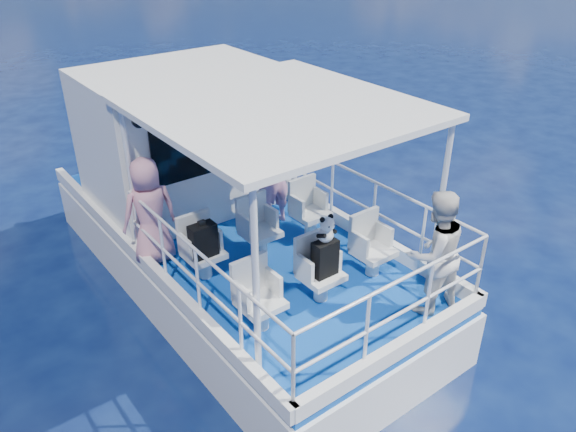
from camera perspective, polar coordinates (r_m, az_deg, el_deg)
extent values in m
plane|color=#07123A|center=(8.35, -1.81, -9.63)|extent=(2000.00, 2000.00, 0.00)
cube|color=white|center=(9.02, -5.53, -6.44)|extent=(3.00, 7.00, 1.60)
cube|color=#0B3F9F|center=(8.56, -5.80, -1.79)|extent=(2.90, 6.90, 0.10)
cube|color=white|center=(9.10, -10.55, 7.83)|extent=(2.85, 2.00, 2.20)
cube|color=white|center=(6.69, -1.21, 10.99)|extent=(3.00, 3.20, 0.08)
cylinder|color=white|center=(5.41, -3.27, -7.37)|extent=(0.07, 0.07, 2.20)
cylinder|color=white|center=(7.04, 15.20, 0.78)|extent=(0.07, 0.07, 2.20)
cylinder|color=white|center=(7.67, -15.60, 3.15)|extent=(0.07, 0.07, 2.20)
cylinder|color=white|center=(8.89, 0.58, 7.83)|extent=(0.07, 0.07, 2.20)
cube|color=silver|center=(7.47, -8.48, -4.82)|extent=(0.48, 0.46, 0.38)
cube|color=silver|center=(7.86, -2.78, -2.66)|extent=(0.48, 0.46, 0.38)
cube|color=silver|center=(8.32, 2.31, -0.70)|extent=(0.48, 0.46, 0.38)
cube|color=silver|center=(6.56, -2.75, -9.90)|extent=(0.48, 0.46, 0.38)
cube|color=silver|center=(7.00, 3.35, -7.10)|extent=(0.48, 0.46, 0.38)
cube|color=silver|center=(7.52, 8.62, -4.59)|extent=(0.48, 0.46, 0.38)
imported|color=pink|center=(7.66, -13.89, 0.43)|extent=(0.60, 0.45, 1.51)
imported|color=pink|center=(8.40, -1.61, 4.06)|extent=(0.60, 0.43, 1.54)
imported|color=silver|center=(6.73, 14.65, -3.64)|extent=(0.87, 0.74, 1.57)
cube|color=black|center=(7.17, -8.62, -2.47)|extent=(0.34, 0.19, 0.45)
cube|color=black|center=(6.74, 3.77, -4.30)|extent=(0.31, 0.17, 0.47)
cube|color=black|center=(7.05, -8.78, -0.71)|extent=(0.10, 0.06, 0.06)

